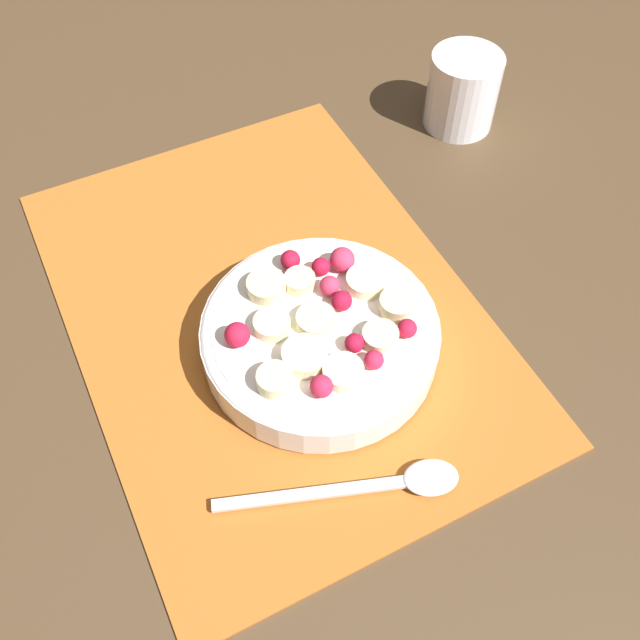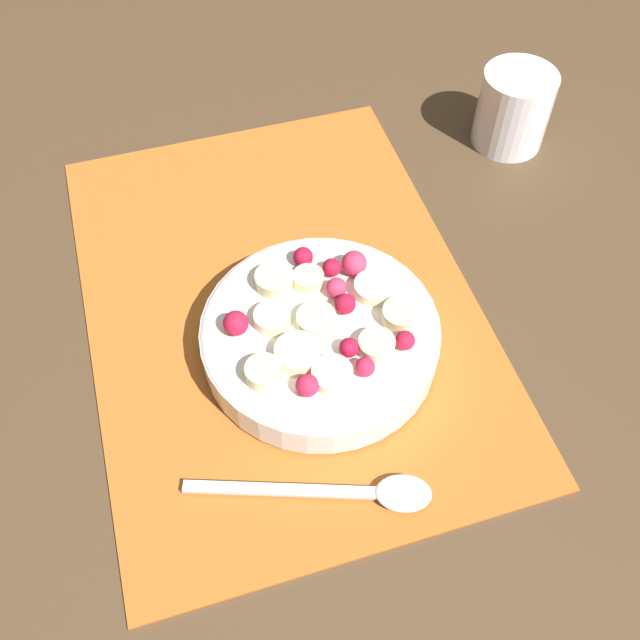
{
  "view_description": "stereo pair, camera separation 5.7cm",
  "coord_description": "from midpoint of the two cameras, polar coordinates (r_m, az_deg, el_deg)",
  "views": [
    {
      "loc": [
        -0.36,
        0.13,
        0.51
      ],
      "look_at": [
        -0.06,
        -0.02,
        0.05
      ],
      "focal_mm": 40.0,
      "sensor_mm": 36.0,
      "label": 1
    },
    {
      "loc": [
        -0.38,
        0.08,
        0.51
      ],
      "look_at": [
        -0.06,
        -0.02,
        0.05
      ],
      "focal_mm": 40.0,
      "sensor_mm": 36.0,
      "label": 2
    }
  ],
  "objects": [
    {
      "name": "ground_plane",
      "position": [
        0.64,
        -0.66,
        1.21
      ],
      "size": [
        3.0,
        3.0,
        0.0
      ],
      "primitive_type": "plane",
      "color": "#4C3823"
    },
    {
      "name": "fruit_bowl",
      "position": [
        0.59,
        2.8,
        -1.28
      ],
      "size": [
        0.2,
        0.2,
        0.05
      ],
      "color": "white",
      "rests_on": "placemat"
    },
    {
      "name": "placemat",
      "position": [
        0.64,
        -0.66,
        1.37
      ],
      "size": [
        0.48,
        0.34,
        0.01
      ],
      "color": "#B26023",
      "rests_on": "ground_plane"
    },
    {
      "name": "spoon",
      "position": [
        0.54,
        6.39,
        -13.75
      ],
      "size": [
        0.08,
        0.18,
        0.01
      ],
      "rotation": [
        0.0,
        0.0,
        4.38
      ],
      "color": "silver",
      "rests_on": "placemat"
    },
    {
      "name": "drinking_glass",
      "position": [
        0.8,
        17.29,
        15.72
      ],
      "size": [
        0.08,
        0.08,
        0.08
      ],
      "color": "white",
      "rests_on": "ground_plane"
    }
  ]
}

